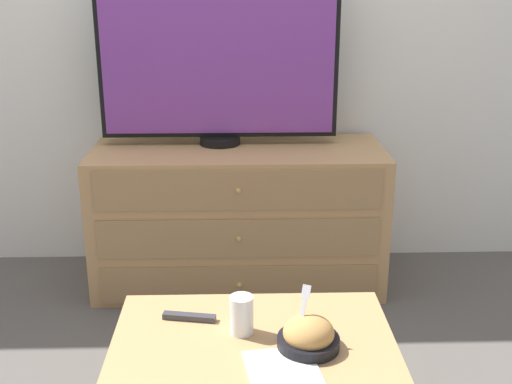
% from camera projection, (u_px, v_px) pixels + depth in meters
% --- Properties ---
extents(ground_plane, '(12.00, 12.00, 0.00)m').
position_uv_depth(ground_plane, '(210.00, 255.00, 3.27)').
color(ground_plane, '#56514C').
extents(dresser, '(1.28, 0.53, 0.64)m').
position_uv_depth(dresser, '(238.00, 217.00, 2.90)').
color(dresser, tan).
rests_on(dresser, ground_plane).
extents(tv, '(1.04, 0.18, 0.77)m').
position_uv_depth(tv, '(218.00, 56.00, 2.75)').
color(tv, black).
rests_on(tv, dresser).
extents(coffee_table, '(0.80, 0.57, 0.39)m').
position_uv_depth(coffee_table, '(254.00, 359.00, 1.81)').
color(coffee_table, tan).
rests_on(coffee_table, ground_plane).
extents(takeout_bowl, '(0.17, 0.17, 0.17)m').
position_uv_depth(takeout_bowl, '(308.00, 336.00, 1.76)').
color(takeout_bowl, black).
rests_on(takeout_bowl, coffee_table).
extents(drink_cup, '(0.07, 0.07, 0.11)m').
position_uv_depth(drink_cup, '(242.00, 317.00, 1.83)').
color(drink_cup, '#9E6638').
rests_on(drink_cup, coffee_table).
extents(napkin, '(0.21, 0.21, 0.00)m').
position_uv_depth(napkin, '(282.00, 368.00, 1.67)').
color(napkin, silver).
rests_on(napkin, coffee_table).
extents(remote_control, '(0.16, 0.05, 0.02)m').
position_uv_depth(remote_control, '(190.00, 317.00, 1.91)').
color(remote_control, '#38383D').
rests_on(remote_control, coffee_table).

